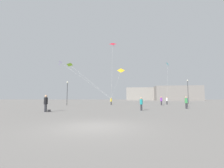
% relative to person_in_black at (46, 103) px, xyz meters
% --- Properties ---
extents(ground_plane, '(300.00, 300.00, 0.00)m').
position_rel_person_in_black_xyz_m(ground_plane, '(6.61, -7.97, -1.00)').
color(ground_plane, gray).
extents(person_in_black, '(0.40, 0.40, 1.82)m').
position_rel_person_in_black_xyz_m(person_in_black, '(0.00, 0.00, 0.00)').
color(person_in_black, '#2D2D33').
rests_on(person_in_black, ground_plane).
extents(person_in_white, '(0.38, 0.38, 1.76)m').
position_rel_person_in_black_xyz_m(person_in_white, '(18.87, 19.89, -0.03)').
color(person_in_white, '#2D2D33').
rests_on(person_in_white, ground_plane).
extents(person_in_yellow, '(0.35, 0.35, 1.59)m').
position_rel_person_in_black_xyz_m(person_in_yellow, '(6.07, 16.80, -0.12)').
color(person_in_yellow, '#2D2D33').
rests_on(person_in_yellow, ground_plane).
extents(person_in_purple, '(0.39, 0.39, 1.81)m').
position_rel_person_in_black_xyz_m(person_in_purple, '(16.52, 15.91, -0.01)').
color(person_in_purple, '#2D2D33').
rests_on(person_in_purple, ground_plane).
extents(person_in_teal, '(0.35, 0.35, 1.59)m').
position_rel_person_in_black_xyz_m(person_in_teal, '(10.53, 2.43, -0.13)').
color(person_in_teal, '#2D2D33').
rests_on(person_in_teal, ground_plane).
extents(person_in_green, '(0.37, 0.37, 1.71)m').
position_rel_person_in_black_xyz_m(person_in_green, '(17.26, 5.86, -0.06)').
color(person_in_green, '#2D2D33').
rests_on(person_in_green, ground_plane).
extents(person_in_blue, '(0.38, 0.38, 1.74)m').
position_rel_person_in_black_xyz_m(person_in_blue, '(19.77, 11.52, -0.04)').
color(person_in_blue, '#2D2D33').
rests_on(person_in_blue, ground_plane).
extents(kite_crimson_delta, '(1.20, 2.05, 11.91)m').
position_rel_person_in_black_xyz_m(kite_crimson_delta, '(6.51, 15.13, 11.62)').
color(kite_crimson_delta, red).
extents(kite_cyan_diamond, '(4.30, 10.72, 11.16)m').
position_rel_person_in_black_xyz_m(kite_cyan_diamond, '(22.47, 29.74, 10.77)').
color(kite_cyan_diamond, '#1EB2C6').
extents(kite_amber_delta, '(3.01, 8.98, 8.29)m').
position_rel_person_in_black_xyz_m(kite_amber_delta, '(8.25, 25.38, 7.98)').
color(kite_amber_delta, yellow).
extents(kite_violet_diamond, '(14.75, 7.49, 10.28)m').
position_rel_person_in_black_xyz_m(kite_violet_diamond, '(-7.92, 23.62, 10.07)').
color(kite_violet_diamond, purple).
extents(kite_lime_delta, '(13.91, 11.84, 10.50)m').
position_rel_person_in_black_xyz_m(kite_lime_delta, '(-6.71, 27.47, 10.19)').
color(kite_lime_delta, '#8CD12D').
extents(building_left_hall, '(23.16, 10.17, 8.11)m').
position_rel_person_in_black_xyz_m(building_left_hall, '(23.61, 83.10, 3.06)').
color(building_left_hall, gray).
rests_on(building_left_hall, ground_plane).
extents(building_centre_hall, '(26.35, 17.66, 8.39)m').
position_rel_person_in_black_xyz_m(building_centre_hall, '(41.61, 76.87, 3.20)').
color(building_centre_hall, gray).
rests_on(building_centre_hall, ground_plane).
extents(lamppost_east, '(0.36, 0.36, 6.14)m').
position_rel_person_in_black_xyz_m(lamppost_east, '(25.27, 23.35, 3.00)').
color(lamppost_east, '#2D2D30').
rests_on(lamppost_east, ground_plane).
extents(lamppost_west, '(0.36, 0.36, 4.94)m').
position_rel_person_in_black_xyz_m(lamppost_west, '(-2.95, 14.81, 2.32)').
color(lamppost_west, '#2D2D30').
rests_on(lamppost_west, ground_plane).
extents(handbag_beside_flyer, '(0.34, 0.20, 0.24)m').
position_rel_person_in_black_xyz_m(handbag_beside_flyer, '(0.35, 0.10, -0.88)').
color(handbag_beside_flyer, black).
rests_on(handbag_beside_flyer, ground_plane).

